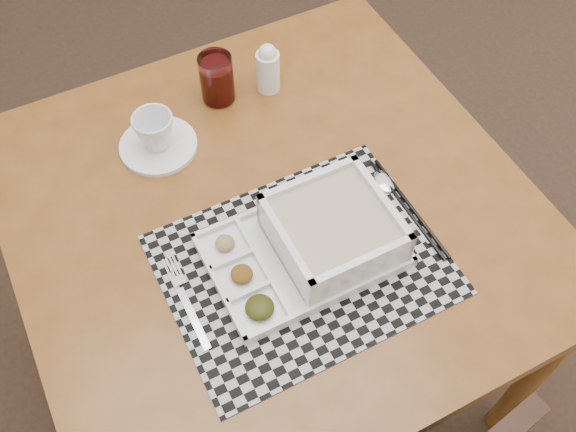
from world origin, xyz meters
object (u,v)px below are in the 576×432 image
at_px(serving_tray, 324,237).
at_px(juice_glass, 217,80).
at_px(creamer_bottle, 268,68).
at_px(dining_table, 272,228).
at_px(cup, 155,131).

distance_m(serving_tray, juice_glass, 0.42).
relative_size(serving_tray, creamer_bottle, 3.09).
height_order(dining_table, serving_tray, serving_tray).
distance_m(serving_tray, cup, 0.39).
bearing_deg(cup, serving_tray, -34.65).
bearing_deg(juice_glass, dining_table, -87.62).
bearing_deg(juice_glass, cup, -148.85).
xyz_separation_m(dining_table, juice_glass, (-0.01, 0.30, 0.12)).
xyz_separation_m(dining_table, serving_tray, (0.05, -0.12, 0.11)).
bearing_deg(cup, dining_table, -30.71).
distance_m(cup, creamer_bottle, 0.26).
bearing_deg(serving_tray, cup, 123.63).
bearing_deg(cup, creamer_bottle, 39.71).
height_order(serving_tray, cup, serving_tray).
height_order(dining_table, creamer_bottle, creamer_bottle).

